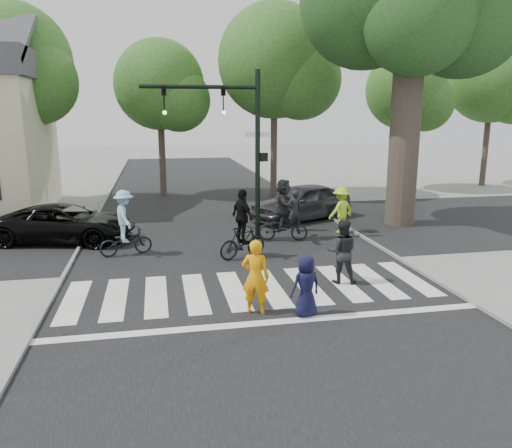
{
  "coord_description": "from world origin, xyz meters",
  "views": [
    {
      "loc": [
        -2.36,
        -11.25,
        4.57
      ],
      "look_at": [
        0.5,
        3.0,
        1.3
      ],
      "focal_mm": 35.0,
      "sensor_mm": 36.0,
      "label": 1
    }
  ],
  "objects": [
    {
      "name": "bg_tree_1",
      "position": [
        -8.7,
        15.48,
        6.65
      ],
      "size": [
        6.09,
        5.8,
        9.8
      ],
      "color": "brown",
      "rests_on": "ground"
    },
    {
      "name": "pedestrian_woman",
      "position": [
        -0.23,
        -0.59,
        0.88
      ],
      "size": [
        0.75,
        0.63,
        1.76
      ],
      "primitive_type": "imported",
      "rotation": [
        0.0,
        0.0,
        2.76
      ],
      "color": "#F99F08",
      "rests_on": "ground"
    },
    {
      "name": "bystander_dark",
      "position": [
        2.87,
        7.14,
        0.81
      ],
      "size": [
        0.67,
        0.52,
        1.63
      ],
      "primitive_type": "imported",
      "rotation": [
        0.0,
        0.0,
        3.37
      ],
      "color": "black",
      "rests_on": "ground"
    },
    {
      "name": "bg_tree_4",
      "position": [
        12.23,
        16.12,
        5.64
      ],
      "size": [
        4.83,
        4.6,
        8.15
      ],
      "color": "brown",
      "rests_on": "ground"
    },
    {
      "name": "car_suv",
      "position": [
        -5.63,
        7.14,
        0.68
      ],
      "size": [
        5.26,
        3.31,
        1.36
      ],
      "primitive_type": "imported",
      "rotation": [
        0.0,
        0.0,
        1.34
      ],
      "color": "black",
      "rests_on": "ground"
    },
    {
      "name": "curb_left",
      "position": [
        -5.05,
        5.0,
        0.05
      ],
      "size": [
        0.1,
        70.0,
        0.1
      ],
      "primitive_type": "cube",
      "color": "gray",
      "rests_on": "ground"
    },
    {
      "name": "traffic_signal",
      "position": [
        0.35,
        6.2,
        3.9
      ],
      "size": [
        4.45,
        0.29,
        6.0
      ],
      "color": "black",
      "rests_on": "ground"
    },
    {
      "name": "crosswalk",
      "position": [
        0.0,
        0.66,
        0.01
      ],
      "size": [
        10.0,
        3.85,
        0.01
      ],
      "color": "silver",
      "rests_on": "ground"
    },
    {
      "name": "curb_right",
      "position": [
        5.05,
        5.0,
        0.05
      ],
      "size": [
        0.1,
        70.0,
        0.1
      ],
      "primitive_type": "cube",
      "color": "gray",
      "rests_on": "ground"
    },
    {
      "name": "cyclist_mid",
      "position": [
        0.25,
        3.91,
        0.91
      ],
      "size": [
        1.75,
        1.12,
        2.22
      ],
      "color": "black",
      "rests_on": "ground"
    },
    {
      "name": "car_grey",
      "position": [
        3.7,
        9.1,
        0.79
      ],
      "size": [
        5.0,
        3.59,
        1.58
      ],
      "primitive_type": "imported",
      "rotation": [
        0.0,
        0.0,
        -1.15
      ],
      "color": "#36373D",
      "rests_on": "ground"
    },
    {
      "name": "road_stem",
      "position": [
        0.0,
        5.0,
        0.01
      ],
      "size": [
        10.0,
        70.0,
        0.01
      ],
      "primitive_type": "cube",
      "color": "black",
      "rests_on": "ground"
    },
    {
      "name": "road_cross",
      "position": [
        0.0,
        8.0,
        0.01
      ],
      "size": [
        70.0,
        10.0,
        0.01
      ],
      "primitive_type": "cube",
      "color": "black",
      "rests_on": "ground"
    },
    {
      "name": "pedestrian_adult",
      "position": [
        2.48,
        1.04,
        0.88
      ],
      "size": [
        1.01,
        0.89,
        1.76
      ],
      "primitive_type": "imported",
      "rotation": [
        0.0,
        0.0,
        2.85
      ],
      "color": "black",
      "rests_on": "ground"
    },
    {
      "name": "bg_tree_3",
      "position": [
        4.31,
        15.27,
        6.94
      ],
      "size": [
        6.3,
        6.0,
        10.2
      ],
      "color": "brown",
      "rests_on": "ground"
    },
    {
      "name": "bystander_hivis",
      "position": [
        4.56,
        6.6,
        0.89
      ],
      "size": [
        1.32,
        1.08,
        1.78
      ],
      "primitive_type": "imported",
      "rotation": [
        0.0,
        0.0,
        3.57
      ],
      "color": "#B9EA29",
      "rests_on": "ground"
    },
    {
      "name": "bg_tree_2",
      "position": [
        -1.76,
        16.62,
        5.78
      ],
      "size": [
        5.04,
        4.8,
        8.4
      ],
      "color": "brown",
      "rests_on": "ground"
    },
    {
      "name": "cyclist_right",
      "position": [
        2.07,
        5.81,
        1.0
      ],
      "size": [
        1.87,
        1.73,
        2.25
      ],
      "color": "black",
      "rests_on": "ground"
    },
    {
      "name": "bg_tree_5",
      "position": [
        18.27,
        16.69,
        6.36
      ],
      "size": [
        5.67,
        5.4,
        9.3
      ],
      "color": "brown",
      "rests_on": "ground"
    },
    {
      "name": "cyclist_left",
      "position": [
        -3.43,
        4.97,
        0.93
      ],
      "size": [
        1.78,
        1.22,
        2.14
      ],
      "color": "black",
      "rests_on": "ground"
    },
    {
      "name": "ground",
      "position": [
        0.0,
        0.0,
        0.0
      ],
      "size": [
        120.0,
        120.0,
        0.0
      ],
      "primitive_type": "plane",
      "color": "gray",
      "rests_on": "ground"
    },
    {
      "name": "pedestrian_child",
      "position": [
        0.86,
        -0.96,
        0.72
      ],
      "size": [
        0.78,
        0.59,
        1.44
      ],
      "primitive_type": "imported",
      "rotation": [
        0.0,
        0.0,
        3.35
      ],
      "color": "black",
      "rests_on": "ground"
    }
  ]
}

